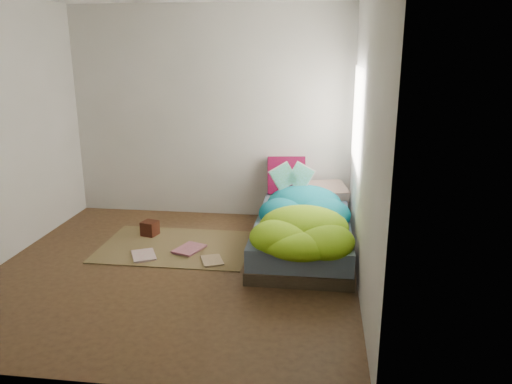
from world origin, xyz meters
TOP-DOWN VIEW (x-y plane):
  - ground at (0.00, 0.00)m, footprint 3.50×3.50m
  - room_walls at (0.01, 0.01)m, footprint 3.54×3.54m
  - bed at (1.22, 0.72)m, footprint 1.00×2.00m
  - duvet at (1.22, 0.50)m, footprint 0.96×1.84m
  - rug at (-0.15, 0.55)m, footprint 1.60×1.10m
  - pillow_floral at (1.39, 1.51)m, footprint 0.71×0.54m
  - pillow_magenta at (0.97, 1.63)m, footprint 0.48×0.21m
  - open_book at (1.07, 1.06)m, footprint 0.42×0.16m
  - wooden_box at (-0.53, 0.84)m, footprint 0.20×0.20m
  - floor_book_a at (-0.50, 0.18)m, footprint 0.34×0.38m
  - floor_book_b at (-0.08, 0.49)m, footprint 0.35×0.40m
  - floor_book_c at (0.24, 0.16)m, footprint 0.29×0.33m

SIDE VIEW (x-z plane):
  - ground at x=0.00m, z-range 0.00..0.00m
  - rug at x=-0.15m, z-range 0.00..0.01m
  - floor_book_c at x=0.24m, z-range 0.01..0.03m
  - floor_book_a at x=-0.50m, z-range 0.01..0.04m
  - floor_book_b at x=-0.08m, z-range 0.01..0.04m
  - wooden_box at x=-0.53m, z-range 0.01..0.17m
  - bed at x=1.22m, z-range 0.00..0.34m
  - pillow_floral at x=1.39m, z-range 0.34..0.48m
  - duvet at x=1.22m, z-range 0.34..0.68m
  - pillow_magenta at x=0.97m, z-range 0.34..0.80m
  - open_book at x=1.07m, z-range 0.68..0.93m
  - room_walls at x=0.01m, z-range 0.32..2.94m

